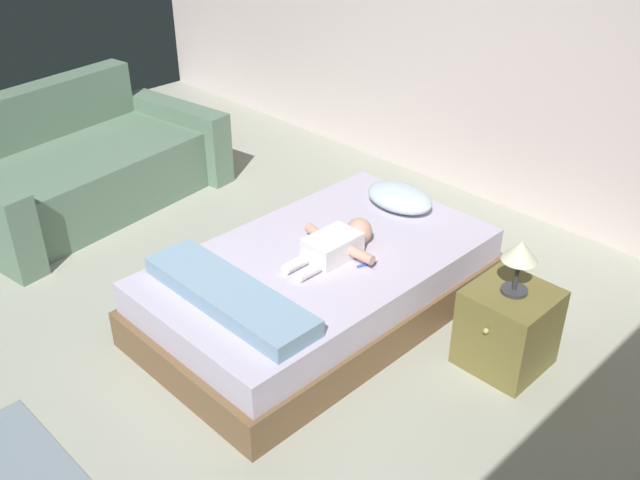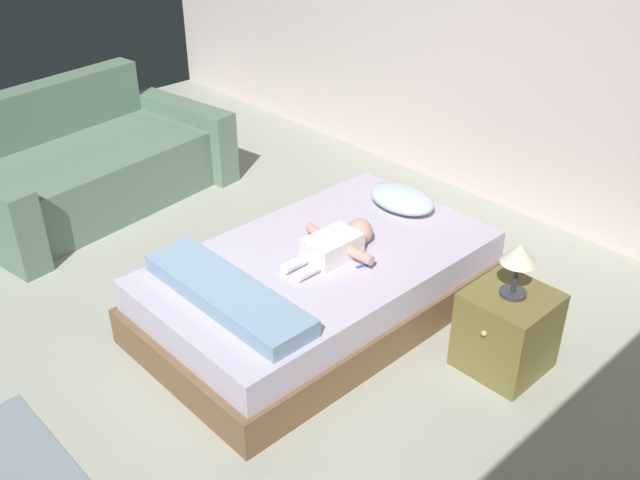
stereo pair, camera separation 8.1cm
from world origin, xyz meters
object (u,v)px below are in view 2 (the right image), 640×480
object	(u,v)px
bed	(320,285)
couch	(88,166)
nightstand	(507,330)
pillow	(402,198)
toothbrush	(367,264)
lamp	(519,257)
baby	(337,244)

from	to	relation	value
bed	couch	distance (m)	2.31
couch	nightstand	distance (m)	3.38
pillow	toothbrush	bearing A→B (deg)	-63.94
couch	lamp	world-z (taller)	couch
bed	couch	size ratio (longest dim) A/B	1.01
pillow	couch	xyz separation A→B (m)	(-2.23, -1.05, -0.19)
toothbrush	bed	bearing A→B (deg)	-156.05
pillow	couch	distance (m)	2.47
baby	lamp	world-z (taller)	lamp
bed	baby	distance (m)	0.29
couch	lamp	size ratio (longest dim) A/B	6.76
bed	nightstand	xyz separation A→B (m)	(1.03, 0.40, 0.03)
toothbrush	lamp	world-z (taller)	lamp
bed	lamp	distance (m)	1.20
couch	nightstand	world-z (taller)	couch
baby	pillow	bearing A→B (deg)	99.63
toothbrush	nightstand	bearing A→B (deg)	20.23
bed	toothbrush	bearing A→B (deg)	23.95
pillow	baby	bearing A→B (deg)	-80.37
toothbrush	lamp	size ratio (longest dim) A/B	0.41
pillow	nightstand	bearing A→B (deg)	-19.16
lamp	couch	bearing A→B (deg)	-168.57
couch	baby	bearing A→B (deg)	8.42
baby	couch	size ratio (longest dim) A/B	0.30
baby	nightstand	distance (m)	1.05
baby	lamp	xyz separation A→B (m)	(0.96, 0.32, 0.21)
bed	nightstand	world-z (taller)	nightstand
couch	toothbrush	bearing A→B (deg)	8.68
lamp	baby	bearing A→B (deg)	-161.50
pillow	baby	size ratio (longest dim) A/B	0.76
pillow	nightstand	world-z (taller)	pillow
baby	couch	distance (m)	2.38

